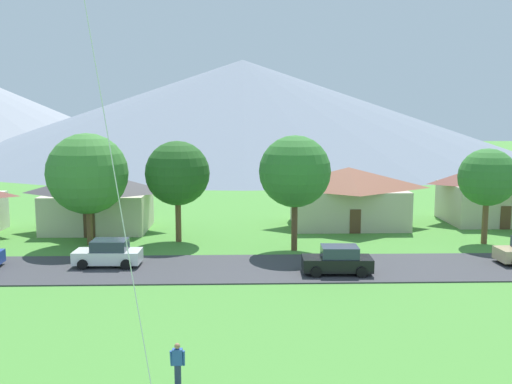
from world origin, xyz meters
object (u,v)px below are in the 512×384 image
Objects in this scene: house_left_center at (98,200)px; tree_left_of_center at (295,172)px; tree_near_right at (177,173)px; parked_car_black_mid_east at (338,261)px; tree_far_right at (487,177)px; parked_car_white_east_end at (108,253)px; tree_right_of_center at (87,174)px; house_rightmost at (490,191)px; house_right_center at (348,196)px; watcher_person at (178,365)px.

house_left_center is 1.09× the size of tree_left_of_center.
tree_near_right reaches higher than parked_car_black_mid_east.
house_left_center is 31.05m from tree_far_right.
parked_car_white_east_end is at bearing -167.79° from tree_far_right.
tree_right_of_center is 1.96× the size of parked_car_black_mid_east.
tree_left_of_center is 9.14m from tree_near_right.
house_rightmost is 23.34m from parked_car_black_mid_east.
house_right_center is 1.42× the size of tree_far_right.
tree_far_right reaches higher than parked_car_black_mid_east.
house_right_center reaches higher than watcher_person.
tree_far_right is (30.37, -5.98, 2.48)m from house_left_center.
tree_near_right is at bearing 62.61° from parked_car_white_east_end.
tree_right_of_center is 19.64m from parked_car_black_mid_east.
tree_near_right is at bearing -157.68° from house_right_center.
house_right_center is at bearing -174.60° from house_rightmost.
tree_right_of_center is at bearing 153.88° from parked_car_black_mid_east.
house_right_center is 1.24× the size of house_rightmost.
watcher_person is at bearing -70.98° from house_left_center.
house_rightmost reaches higher than parked_car_white_east_end.
house_left_center reaches higher than parked_car_black_mid_east.
tree_far_right is at bearing -38.37° from house_right_center.
house_left_center is at bearing -176.87° from house_right_center.
tree_near_right is 1.07× the size of tree_far_right.
tree_left_of_center reaches higher than watcher_person.
tree_right_of_center is (-33.73, -7.92, 2.54)m from house_rightmost.
tree_far_right is at bearing 32.49° from parked_car_black_mid_east.
parked_car_black_mid_east is 14.52m from parked_car_white_east_end.
tree_left_of_center is 1.07× the size of tree_near_right.
parked_car_white_east_end is (-17.84, -12.96, -1.80)m from house_right_center.
house_rightmost is 0.99× the size of tree_right_of_center.
tree_right_of_center is (-15.13, 2.15, -0.33)m from tree_left_of_center.
house_left_center is 12.41m from parked_car_white_east_end.
house_left_center is 2.12× the size of parked_car_white_east_end.
house_left_center is 2.11× the size of parked_car_black_mid_east.
tree_far_right is (9.02, -7.14, 2.36)m from house_right_center.
watcher_person is at bearing -68.27° from tree_right_of_center.
tree_right_of_center reaches higher than house_left_center.
parked_car_white_east_end is (-30.91, -14.19, -1.94)m from house_rightmost.
tree_far_right reaches higher than parked_car_white_east_end.
house_right_center is at bearing 35.98° from parked_car_white_east_end.
tree_left_of_center reaches higher than house_rightmost.
tree_left_of_center is 13.84m from parked_car_white_east_end.
tree_right_of_center reaches higher than tree_left_of_center.
house_right_center is at bearing 141.63° from tree_far_right.
house_left_center is 22.72m from parked_car_black_mid_east.
house_right_center is 15.61m from parked_car_black_mid_east.
parked_car_black_mid_east is (-12.51, -7.96, -4.15)m from tree_far_right.
tree_far_right is (14.55, 1.70, -0.65)m from tree_left_of_center.
tree_near_right is 24.02m from watcher_person.
house_rightmost reaches higher than house_left_center.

